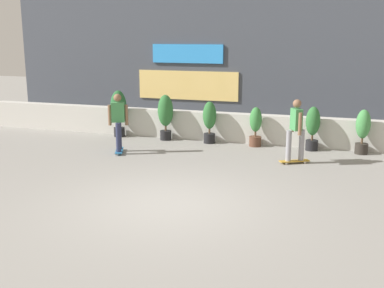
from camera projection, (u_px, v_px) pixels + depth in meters
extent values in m
plane|color=gray|center=(169.00, 203.00, 9.66)|extent=(48.00, 48.00, 0.00)
cube|color=beige|center=(236.00, 128.00, 15.12)|extent=(18.00, 0.40, 0.90)
cube|color=#424751|center=(262.00, 36.00, 18.20)|extent=(20.00, 2.00, 6.50)
cube|color=#3399F2|center=(187.00, 54.00, 18.18)|extent=(2.80, 0.08, 0.70)
cube|color=#F2CC72|center=(188.00, 85.00, 18.46)|extent=(4.00, 0.06, 1.10)
cylinder|color=black|center=(119.00, 132.00, 15.94)|extent=(0.36, 0.36, 0.30)
cylinder|color=brown|center=(119.00, 125.00, 15.89)|extent=(0.06, 0.06, 0.15)
ellipsoid|color=#235B2D|center=(119.00, 107.00, 15.76)|extent=(0.53, 0.53, 1.08)
cylinder|color=black|center=(166.00, 135.00, 15.44)|extent=(0.36, 0.36, 0.30)
cylinder|color=brown|center=(166.00, 128.00, 15.39)|extent=(0.06, 0.06, 0.15)
ellipsoid|color=#2D6B33|center=(165.00, 111.00, 15.26)|extent=(0.49, 0.49, 1.00)
cylinder|color=black|center=(209.00, 138.00, 15.00)|extent=(0.36, 0.36, 0.30)
cylinder|color=brown|center=(209.00, 131.00, 14.95)|extent=(0.06, 0.06, 0.15)
ellipsoid|color=#2D6B33|center=(210.00, 115.00, 14.84)|extent=(0.42, 0.42, 0.85)
cylinder|color=brown|center=(255.00, 141.00, 14.56)|extent=(0.36, 0.36, 0.30)
cylinder|color=brown|center=(255.00, 134.00, 14.51)|extent=(0.06, 0.06, 0.15)
ellipsoid|color=#387F3D|center=(256.00, 119.00, 14.41)|extent=(0.36, 0.36, 0.75)
cylinder|color=black|center=(312.00, 145.00, 14.05)|extent=(0.36, 0.36, 0.30)
cylinder|color=brown|center=(312.00, 138.00, 14.00)|extent=(0.06, 0.06, 0.15)
ellipsoid|color=#2D6B33|center=(313.00, 121.00, 13.89)|extent=(0.41, 0.41, 0.84)
cylinder|color=#2D2823|center=(361.00, 149.00, 13.63)|extent=(0.36, 0.36, 0.30)
cylinder|color=brown|center=(362.00, 141.00, 13.58)|extent=(0.06, 0.06, 0.15)
ellipsoid|color=#428C47|center=(363.00, 124.00, 13.47)|extent=(0.40, 0.40, 0.82)
cube|color=#266699|center=(119.00, 150.00, 13.77)|extent=(0.50, 0.81, 0.02)
cylinder|color=silver|center=(122.00, 154.00, 13.53)|extent=(0.05, 0.06, 0.06)
cylinder|color=silver|center=(116.00, 154.00, 13.52)|extent=(0.05, 0.06, 0.06)
cylinder|color=silver|center=(123.00, 150.00, 14.04)|extent=(0.05, 0.06, 0.06)
cylinder|color=silver|center=(117.00, 150.00, 14.03)|extent=(0.05, 0.06, 0.06)
cylinder|color=#282D4C|center=(118.00, 137.00, 13.50)|extent=(0.14, 0.14, 0.82)
cylinder|color=#282D4C|center=(119.00, 135.00, 13.85)|extent=(0.14, 0.14, 0.82)
cube|color=#3F8C4C|center=(118.00, 112.00, 13.52)|extent=(0.41, 0.32, 0.56)
sphere|color=brown|center=(117.00, 98.00, 13.43)|extent=(0.22, 0.22, 0.22)
cylinder|color=brown|center=(126.00, 115.00, 13.56)|extent=(0.09, 0.09, 0.58)
cylinder|color=brown|center=(110.00, 115.00, 13.52)|extent=(0.09, 0.09, 0.58)
cube|color=#BF8C26|center=(294.00, 161.00, 12.64)|extent=(0.79, 0.57, 0.02)
cylinder|color=silver|center=(286.00, 164.00, 12.52)|extent=(0.06, 0.05, 0.06)
cylinder|color=silver|center=(284.00, 162.00, 12.67)|extent=(0.06, 0.05, 0.06)
cylinder|color=silver|center=(305.00, 163.00, 12.62)|extent=(0.06, 0.05, 0.06)
cylinder|color=silver|center=(302.00, 161.00, 12.77)|extent=(0.06, 0.05, 0.06)
cylinder|color=gray|center=(289.00, 146.00, 12.51)|extent=(0.14, 0.14, 0.82)
cylinder|color=gray|center=(301.00, 145.00, 12.58)|extent=(0.14, 0.14, 0.82)
cube|color=#3F8C4C|center=(296.00, 119.00, 12.39)|extent=(0.35, 0.41, 0.56)
sphere|color=brown|center=(297.00, 104.00, 12.30)|extent=(0.22, 0.22, 0.22)
cylinder|color=brown|center=(300.00, 124.00, 12.18)|extent=(0.09, 0.09, 0.58)
cylinder|color=brown|center=(293.00, 121.00, 12.63)|extent=(0.09, 0.09, 0.58)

